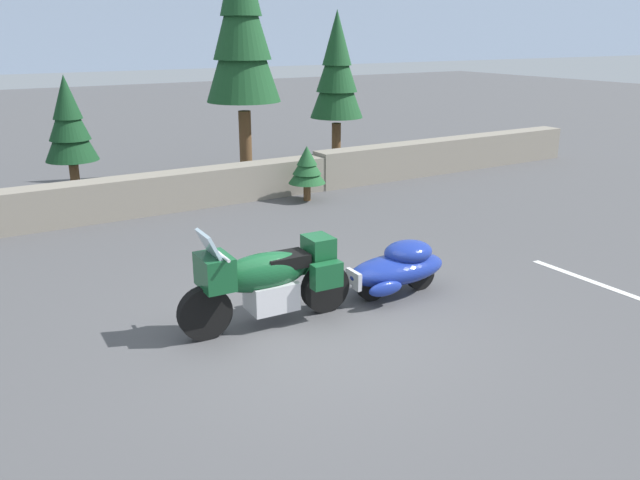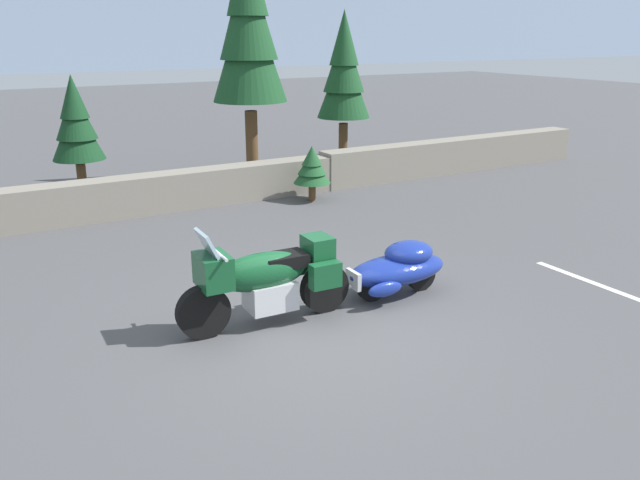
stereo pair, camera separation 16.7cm
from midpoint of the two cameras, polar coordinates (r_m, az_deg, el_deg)
The scene contains 8 objects.
ground_plane at distance 8.16m, azimuth 0.01°, elevation -7.84°, with size 80.00×80.00×0.00m, color #4C4C4F.
stone_guard_wall at distance 13.92m, azimuth -10.51°, elevation 4.53°, with size 24.00×0.62×0.86m.
touring_motorcycle at distance 8.10m, azimuth -4.19°, elevation -3.30°, with size 2.31×0.79×1.33m.
car_shaped_trailer at distance 9.10m, azimuth 7.37°, elevation -2.39°, with size 2.21×0.80×0.76m.
pine_tree_tall at distance 16.04m, azimuth -6.00°, elevation 18.24°, with size 1.77×1.77×5.87m.
pine_tree_secondary at distance 15.04m, azimuth -20.29°, elevation 9.64°, with size 1.11×1.11×2.68m.
pine_tree_far_right at distance 17.63m, azimuth 2.38°, elevation 14.60°, with size 1.40×1.40×4.07m.
pine_sapling_near at distance 14.11m, azimuth -0.36°, elevation 6.43°, with size 0.81×0.81×1.20m.
Camera 2 is at (-3.66, -6.38, 3.53)m, focal length 36.59 mm.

